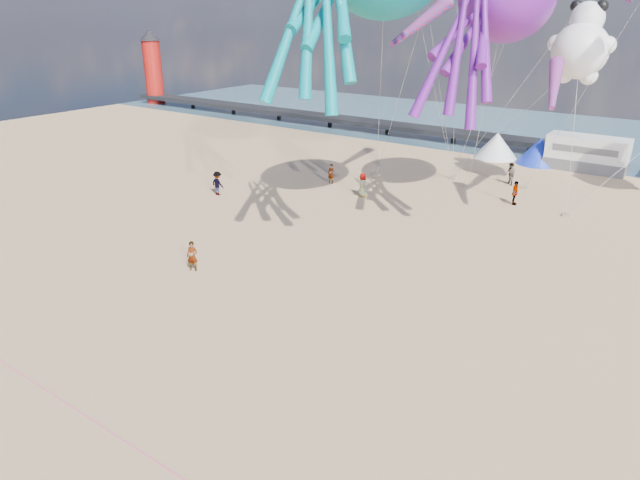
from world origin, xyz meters
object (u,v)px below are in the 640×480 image
(motorhome_0, at_px, (587,154))
(sandbag_b, at_px, (468,186))
(beachgoer_3, at_px, (515,193))
(sandbag_d, at_px, (525,187))
(beachgoer_2, at_px, (218,183))
(windsock_right, at_px, (554,85))
(beachgoer_5, at_px, (331,174))
(lighthouse, at_px, (153,72))
(tent_white, at_px, (497,145))
(sandbag_c, at_px, (567,215))
(standing_person, at_px, (192,256))
(windsock_left, at_px, (421,22))
(tent_blue, at_px, (539,151))
(kite_panda, at_px, (580,51))
(sandbag_a, at_px, (377,174))
(beachgoer_0, at_px, (362,185))
(beachgoer_7, at_px, (510,174))
(sandbag_e, at_px, (453,178))

(motorhome_0, distance_m, sandbag_b, 12.80)
(beachgoer_3, relative_size, sandbag_d, 3.52)
(beachgoer_2, xyz_separation_m, windsock_right, (21.73, 6.75, 8.12))
(beachgoer_5, height_order, windsock_right, windsock_right)
(beachgoer_5, bearing_deg, lighthouse, 154.68)
(tent_white, bearing_deg, sandbag_c, -54.19)
(standing_person, bearing_deg, windsock_left, 57.39)
(sandbag_c, distance_m, sandbag_d, 6.53)
(standing_person, distance_m, beachgoer_5, 18.44)
(tent_blue, height_order, beachgoer_3, tent_blue)
(kite_panda, distance_m, windsock_left, 10.97)
(tent_blue, xyz_separation_m, windsock_left, (-5.78, -14.14, 11.10))
(tent_blue, distance_m, sandbag_c, 14.82)
(sandbag_c, bearing_deg, sandbag_a, 174.88)
(sandbag_a, distance_m, windsock_left, 13.05)
(tent_blue, bearing_deg, lighthouse, 176.05)
(motorhome_0, distance_m, standing_person, 36.67)
(sandbag_b, bearing_deg, beachgoer_0, -129.61)
(sandbag_d, bearing_deg, motorhome_0, 73.91)
(beachgoer_0, relative_size, sandbag_b, 3.59)
(beachgoer_7, xyz_separation_m, windsock_left, (-5.89, -5.82, 11.40))
(sandbag_e, xyz_separation_m, windsock_right, (8.88, -7.73, 8.93))
(sandbag_b, xyz_separation_m, kite_panda, (6.50, 1.16, 10.44))
(beachgoer_5, xyz_separation_m, sandbag_c, (17.67, 2.75, -0.69))
(beachgoer_2, xyz_separation_m, windsock_left, (11.36, 9.76, 11.39))
(tent_white, height_order, sandbag_d, tent_white)
(tent_white, xyz_separation_m, beachgoer_3, (6.03, -13.16, -0.32))
(beachgoer_5, relative_size, kite_panda, 0.25)
(tent_white, xyz_separation_m, sandbag_b, (1.67, -11.04, -1.09))
(standing_person, height_order, sandbag_b, standing_person)
(tent_blue, distance_m, standing_person, 35.51)
(sandbag_d, distance_m, windsock_right, 12.68)
(sandbag_e, bearing_deg, tent_white, 88.28)
(tent_blue, bearing_deg, sandbag_b, -101.91)
(motorhome_0, height_order, beachgoer_2, motorhome_0)
(sandbag_c, bearing_deg, standing_person, -124.41)
(standing_person, height_order, beachgoer_7, beachgoer_7)
(tent_white, distance_m, sandbag_e, 9.49)
(beachgoer_2, bearing_deg, sandbag_a, -116.64)
(tent_white, xyz_separation_m, windsock_right, (8.59, -17.15, 7.84))
(beachgoer_2, distance_m, windsock_right, 24.16)
(motorhome_0, distance_m, tent_white, 8.01)
(beachgoer_7, xyz_separation_m, sandbag_c, (5.70, -5.27, -0.79))
(sandbag_a, bearing_deg, sandbag_c, -5.12)
(sandbag_d, bearing_deg, tent_blue, 99.74)
(lighthouse, xyz_separation_m, beachgoer_2, (40.86, -27.90, -3.59))
(tent_blue, bearing_deg, sandbag_c, -66.87)
(sandbag_e, distance_m, windsock_left, 13.16)
(beachgoer_5, xyz_separation_m, kite_panda, (16.04, 6.46, 9.75))
(tent_blue, xyz_separation_m, sandbag_d, (1.49, -8.69, -1.09))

